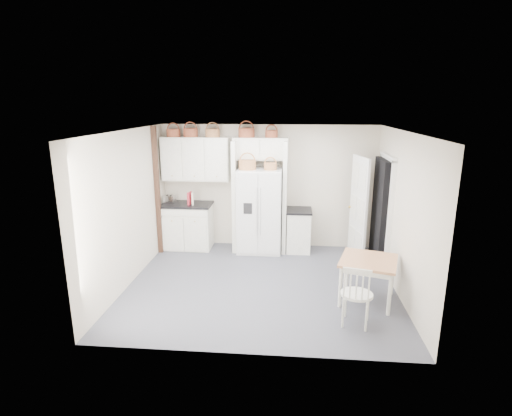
{
  "coord_description": "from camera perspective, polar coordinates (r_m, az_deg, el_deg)",
  "views": [
    {
      "loc": [
        0.47,
        -6.31,
        3.02
      ],
      "look_at": [
        -0.12,
        0.4,
        1.25
      ],
      "focal_mm": 28.0,
      "sensor_mm": 36.0,
      "label": 1
    }
  ],
  "objects": [
    {
      "name": "dining_table",
      "position": [
        6.56,
        15.6,
        -9.88
      ],
      "size": [
        1.03,
        1.03,
        0.69
      ],
      "primitive_type": "cube",
      "rotation": [
        0.0,
        0.0,
        -0.28
      ],
      "color": "#AA6947",
      "rests_on": "floor"
    },
    {
      "name": "counter_left",
      "position": [
        8.55,
        -9.83,
        0.52
      ],
      "size": [
        1.05,
        0.68,
        0.04
      ],
      "primitive_type": "cube",
      "color": "black",
      "rests_on": "base_cab_left"
    },
    {
      "name": "basket_fridge_a",
      "position": [
        7.98,
        -1.23,
        6.17
      ],
      "size": [
        0.34,
        0.34,
        0.18
      ],
      "primitive_type": "cylinder",
      "color": "brown",
      "rests_on": "refrigerator"
    },
    {
      "name": "wall_back",
      "position": [
        8.49,
        1.74,
        3.05
      ],
      "size": [
        4.5,
        0.0,
        4.5
      ],
      "primitive_type": "plane",
      "rotation": [
        1.57,
        0.0,
        0.0
      ],
      "color": "beige",
      "rests_on": "floor"
    },
    {
      "name": "counter_right",
      "position": [
        8.29,
        6.17,
        -0.36
      ],
      "size": [
        0.52,
        0.62,
        0.04
      ],
      "primitive_type": "cube",
      "color": "black",
      "rests_on": "base_cab_right"
    },
    {
      "name": "fridge_panel_right",
      "position": [
        8.22,
        4.12,
        1.56
      ],
      "size": [
        0.08,
        0.6,
        2.3
      ],
      "primitive_type": "cube",
      "color": "white",
      "rests_on": "floor"
    },
    {
      "name": "toaster",
      "position": [
        8.62,
        -12.27,
        1.24
      ],
      "size": [
        0.26,
        0.18,
        0.17
      ],
      "primitive_type": "cube",
      "rotation": [
        0.0,
        0.0,
        -0.18
      ],
      "color": "silver",
      "rests_on": "counter_left"
    },
    {
      "name": "basket_bridge_b",
      "position": [
        8.17,
        2.22,
        10.53
      ],
      "size": [
        0.25,
        0.25,
        0.14
      ],
      "primitive_type": "cylinder",
      "color": "maroon",
      "rests_on": "bridge_cabinet"
    },
    {
      "name": "cookbook_cream",
      "position": [
        8.4,
        -9.04,
        1.35
      ],
      "size": [
        0.07,
        0.17,
        0.25
      ],
      "primitive_type": "cube",
      "rotation": [
        0.0,
        0.0,
        0.21
      ],
      "color": "beige",
      "rests_on": "counter_left"
    },
    {
      "name": "door_slab",
      "position": [
        8.01,
        14.41,
        -0.16
      ],
      "size": [
        0.21,
        0.79,
        2.05
      ],
      "primitive_type": "cube",
      "rotation": [
        0.0,
        0.0,
        -1.36
      ],
      "color": "white",
      "rests_on": "floor"
    },
    {
      "name": "refrigerator",
      "position": [
        8.25,
        0.53,
        -0.36
      ],
      "size": [
        0.9,
        0.72,
        1.74
      ],
      "primitive_type": "cube",
      "color": "white",
      "rests_on": "floor"
    },
    {
      "name": "floor",
      "position": [
        7.01,
        0.69,
        -10.79
      ],
      "size": [
        4.5,
        4.5,
        0.0
      ],
      "primitive_type": "plane",
      "color": "#474856",
      "rests_on": "ground"
    },
    {
      "name": "basket_upper_b",
      "position": [
        8.41,
        -9.33,
        10.58
      ],
      "size": [
        0.3,
        0.3,
        0.17
      ],
      "primitive_type": "cylinder",
      "color": "maroon",
      "rests_on": "upper_cabinet"
    },
    {
      "name": "wall_left",
      "position": [
        7.08,
        -17.75,
        -0.03
      ],
      "size": [
        0.0,
        4.0,
        4.0
      ],
      "primitive_type": "plane",
      "rotation": [
        1.57,
        0.0,
        1.57
      ],
      "color": "beige",
      "rests_on": "floor"
    },
    {
      "name": "cookbook_red",
      "position": [
        8.41,
        -9.45,
        1.39
      ],
      "size": [
        0.07,
        0.18,
        0.26
      ],
      "primitive_type": "cube",
      "rotation": [
        0.0,
        0.0,
        -0.18
      ],
      "color": "#B52837",
      "rests_on": "counter_left"
    },
    {
      "name": "basket_upper_c",
      "position": [
        8.31,
        -6.22,
        10.62
      ],
      "size": [
        0.29,
        0.29,
        0.17
      ],
      "primitive_type": "cylinder",
      "color": "brown",
      "rests_on": "upper_cabinet"
    },
    {
      "name": "windsor_chair",
      "position": [
        5.82,
        14.19,
        -11.86
      ],
      "size": [
        0.53,
        0.5,
        0.91
      ],
      "primitive_type": "cube",
      "rotation": [
        0.0,
        0.0,
        -0.24
      ],
      "color": "white",
      "rests_on": "floor"
    },
    {
      "name": "basket_bridge_a",
      "position": [
        8.21,
        -1.37,
        10.7
      ],
      "size": [
        0.33,
        0.33,
        0.18
      ],
      "primitive_type": "cylinder",
      "color": "maroon",
      "rests_on": "bridge_cabinet"
    },
    {
      "name": "bridge_cabinet",
      "position": [
        8.21,
        0.66,
        8.48
      ],
      "size": [
        1.12,
        0.34,
        0.45
      ],
      "primitive_type": "cube",
      "color": "white",
      "rests_on": "wall_back"
    },
    {
      "name": "fridge_panel_left",
      "position": [
        8.3,
        -2.94,
        1.7
      ],
      "size": [
        0.08,
        0.6,
        2.3
      ],
      "primitive_type": "cube",
      "color": "white",
      "rests_on": "floor"
    },
    {
      "name": "basket_fridge_b",
      "position": [
        7.95,
        2.06,
        5.97
      ],
      "size": [
        0.26,
        0.26,
        0.14
      ],
      "primitive_type": "cylinder",
      "color": "brown",
      "rests_on": "refrigerator"
    },
    {
      "name": "upper_cabinet",
      "position": [
        8.44,
        -8.59,
        6.96
      ],
      "size": [
        1.4,
        0.34,
        0.9
      ],
      "primitive_type": "cube",
      "color": "white",
      "rests_on": "wall_back"
    },
    {
      "name": "ceiling",
      "position": [
        6.34,
        0.77,
        10.95
      ],
      "size": [
        4.5,
        4.5,
        0.0
      ],
      "primitive_type": "plane",
      "color": "white",
      "rests_on": "wall_back"
    },
    {
      "name": "trim_post",
      "position": [
        8.29,
        -13.91,
        2.33
      ],
      "size": [
        0.09,
        0.09,
        2.6
      ],
      "primitive_type": "cube",
      "color": "black",
      "rests_on": "floor"
    },
    {
      "name": "wall_right",
      "position": [
        6.77,
        20.08,
        -0.88
      ],
      "size": [
        0.0,
        4.0,
        4.0
      ],
      "primitive_type": "plane",
      "rotation": [
        1.57,
        0.0,
        -1.57
      ],
      "color": "beige",
      "rests_on": "floor"
    },
    {
      "name": "basket_upper_a",
      "position": [
        8.51,
        -11.73,
        10.46
      ],
      "size": [
        0.28,
        0.28,
        0.16
      ],
      "primitive_type": "cylinder",
      "color": "maroon",
      "rests_on": "upper_cabinet"
    },
    {
      "name": "doorway_void",
      "position": [
        7.76,
        17.42,
        -0.85
      ],
      "size": [
        0.18,
        0.85,
        2.05
      ],
      "primitive_type": "cube",
      "color": "black",
      "rests_on": "floor"
    },
    {
      "name": "base_cab_left",
      "position": [
        8.68,
        -9.69,
        -2.6
      ],
      "size": [
        1.01,
        0.64,
        0.93
      ],
      "primitive_type": "cube",
      "color": "white",
      "rests_on": "floor"
    },
    {
      "name": "base_cab_right",
      "position": [
        8.42,
        6.09,
        -3.29
      ],
      "size": [
        0.48,
        0.58,
        0.85
      ],
      "primitive_type": "cube",
      "color": "white",
      "rests_on": "floor"
    }
  ]
}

